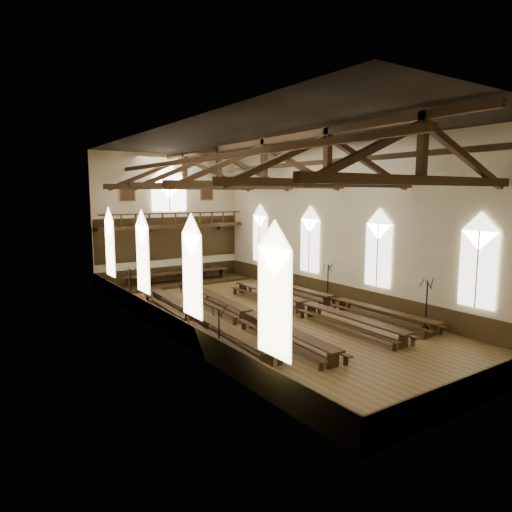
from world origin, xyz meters
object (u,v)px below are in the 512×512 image
(refectory_row_a, at_px, (199,316))
(candelabrum_left_near, at_px, (219,345))
(refectory_row_c, at_px, (306,305))
(candelabrum_left_mid, at_px, (186,324))
(refectory_row_d, at_px, (334,300))
(refectory_row_b, at_px, (250,315))
(high_table, at_px, (177,274))
(candelabrum_right_far, at_px, (282,278))
(candelabrum_right_near, at_px, (426,314))
(dais, at_px, (177,283))
(candelabrum_left_far, at_px, (131,295))
(candelabrum_right_mid, at_px, (328,290))

(refectory_row_a, relative_size, candelabrum_left_near, 6.09)
(refectory_row_c, distance_m, candelabrum_left_mid, 7.82)
(refectory_row_a, bearing_deg, refectory_row_d, -8.28)
(candelabrum_left_near, bearing_deg, refectory_row_b, 43.16)
(high_table, relative_size, candelabrum_right_far, 3.36)
(candelabrum_left_near, relative_size, candelabrum_right_near, 0.89)
(refectory_row_b, height_order, candelabrum_left_near, candelabrum_left_near)
(refectory_row_c, height_order, dais, refectory_row_c)
(refectory_row_a, bearing_deg, dais, 71.24)
(high_table, bearing_deg, candelabrum_left_mid, -112.59)
(candelabrum_left_far, relative_size, candelabrum_right_far, 1.03)
(refectory_row_b, xyz_separation_m, candelabrum_left_mid, (-3.97, -0.56, 0.30))
(refectory_row_c, height_order, candelabrum_left_near, candelabrum_left_near)
(refectory_row_d, bearing_deg, dais, 111.28)
(dais, xyz_separation_m, candelabrum_right_near, (5.72, -18.02, 0.71))
(high_table, xyz_separation_m, candelabrum_right_far, (5.72, -5.77, -0.09))
(refectory_row_d, distance_m, candelabrum_left_mid, 10.18)
(candelabrum_left_far, height_order, candelabrum_right_mid, candelabrum_left_far)
(refectory_row_a, xyz_separation_m, refectory_row_d, (8.53, -1.24, -0.00))
(refectory_row_a, height_order, candelabrum_right_mid, candelabrum_right_mid)
(refectory_row_b, height_order, candelabrum_right_near, candelabrum_right_near)
(refectory_row_c, bearing_deg, high_table, 101.06)
(refectory_row_b, distance_m, dais, 12.45)
(candelabrum_left_near, bearing_deg, refectory_row_d, 20.57)
(candelabrum_right_mid, bearing_deg, high_table, 118.21)
(refectory_row_a, distance_m, candelabrum_left_mid, 2.52)
(candelabrum_left_near, bearing_deg, candelabrum_left_mid, 90.00)
(candelabrum_right_near, xyz_separation_m, candelabrum_right_mid, (0.00, 7.35, -0.05))
(dais, relative_size, candelabrum_right_far, 4.62)
(candelabrum_left_near, xyz_separation_m, candelabrum_left_far, (0.00, 10.89, 0.06))
(candelabrum_right_near, relative_size, candelabrum_right_far, 1.07)
(refectory_row_a, bearing_deg, candelabrum_right_mid, 2.19)
(dais, xyz_separation_m, candelabrum_left_mid, (-5.38, -12.92, 0.76))
(high_table, relative_size, candelabrum_right_near, 3.14)
(refectory_row_a, xyz_separation_m, refectory_row_b, (2.34, -1.33, 0.02))
(high_table, distance_m, candelabrum_left_far, 7.47)
(refectory_row_d, distance_m, candelabrum_right_mid, 1.87)
(dais, relative_size, candelabrum_right_mid, 4.60)
(candelabrum_left_far, bearing_deg, candelabrum_right_mid, -26.28)
(dais, xyz_separation_m, candelabrum_left_near, (-5.38, -16.09, 0.62))
(refectory_row_a, height_order, candelabrum_right_near, candelabrum_right_near)
(refectory_row_c, distance_m, candelabrum_right_near, 6.52)
(dais, bearing_deg, refectory_row_c, -78.94)
(candelabrum_right_near, bearing_deg, candelabrum_left_far, 130.87)
(refectory_row_b, bearing_deg, dais, 83.52)
(candelabrum_left_far, distance_m, candelabrum_right_mid, 12.38)
(refectory_row_c, distance_m, refectory_row_d, 2.36)
(refectory_row_c, distance_m, candelabrum_right_far, 7.41)
(candelabrum_left_mid, distance_m, candelabrum_right_near, 12.21)
(candelabrum_left_near, distance_m, candelabrum_left_far, 10.89)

